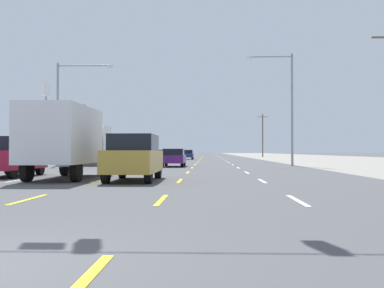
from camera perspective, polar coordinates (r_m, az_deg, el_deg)
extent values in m
plane|color=#4C4C4F|center=(70.68, -0.35, -1.94)|extent=(572.00, 572.00, 0.00)
cube|color=gray|center=(75.86, -19.38, -1.81)|extent=(28.00, 440.00, 0.01)
cube|color=gray|center=(73.91, 19.21, -1.84)|extent=(28.00, 440.00, 0.01)
cube|color=white|center=(20.84, -21.21, -4.33)|extent=(0.14, 2.60, 0.01)
cube|color=white|center=(27.87, -15.10, -3.48)|extent=(0.14, 2.60, 0.01)
cube|color=white|center=(35.11, -11.48, -2.96)|extent=(0.14, 2.60, 0.01)
cube|color=white|center=(42.43, -9.11, -2.61)|extent=(0.14, 2.60, 0.01)
cube|color=white|center=(49.81, -7.44, -2.36)|extent=(0.14, 2.60, 0.01)
cube|color=white|center=(57.21, -6.20, -2.17)|extent=(0.14, 2.60, 0.01)
cube|color=white|center=(64.64, -5.25, -2.02)|extent=(0.14, 2.60, 0.01)
cube|color=white|center=(72.09, -4.49, -1.91)|extent=(0.14, 2.60, 0.01)
cube|color=white|center=(79.54, -3.87, -1.82)|extent=(0.14, 2.60, 0.01)
cube|color=white|center=(87.01, -3.36, -1.74)|extent=(0.14, 2.60, 0.01)
cube|color=white|center=(94.47, -2.93, -1.67)|extent=(0.14, 2.60, 0.01)
cube|color=white|center=(101.95, -2.57, -1.62)|extent=(0.14, 2.60, 0.01)
cube|color=white|center=(109.42, -2.25, -1.57)|extent=(0.14, 2.60, 0.01)
cube|color=white|center=(116.90, -1.97, -1.53)|extent=(0.14, 2.60, 0.01)
cube|color=white|center=(124.39, -1.73, -1.49)|extent=(0.14, 2.60, 0.01)
cube|color=white|center=(131.87, -1.52, -1.46)|extent=(0.14, 2.60, 0.01)
cube|color=white|center=(139.36, -1.32, -1.43)|extent=(0.14, 2.60, 0.01)
cube|color=white|center=(146.84, -1.15, -1.40)|extent=(0.14, 2.60, 0.01)
cube|color=white|center=(154.33, -1.00, -1.38)|extent=(0.14, 2.60, 0.01)
cube|color=white|center=(161.82, -0.85, -1.35)|extent=(0.14, 2.60, 0.01)
cube|color=white|center=(169.31, -0.73, -1.33)|extent=(0.14, 2.60, 0.01)
cube|color=white|center=(176.80, -0.61, -1.32)|extent=(0.14, 2.60, 0.01)
cube|color=white|center=(184.30, -0.50, -1.30)|extent=(0.14, 2.60, 0.01)
cube|color=white|center=(191.79, -0.40, -1.28)|extent=(0.14, 2.60, 0.01)
cube|color=white|center=(199.28, -0.31, -1.27)|extent=(0.14, 2.60, 0.01)
cube|color=white|center=(206.78, -0.22, -1.26)|extent=(0.14, 2.60, 0.01)
cube|color=white|center=(214.27, -0.14, -1.24)|extent=(0.14, 2.60, 0.01)
cube|color=white|center=(221.76, -0.07, -1.23)|extent=(0.14, 2.60, 0.01)
cube|color=yellow|center=(12.59, -20.05, -6.63)|extent=(0.14, 2.60, 0.01)
cube|color=yellow|center=(19.72, -11.80, -4.57)|extent=(0.14, 2.60, 0.01)
cube|color=yellow|center=(27.05, -7.99, -3.58)|extent=(0.14, 2.60, 0.01)
cube|color=yellow|center=(34.46, -5.81, -3.01)|extent=(0.14, 2.60, 0.01)
cube|color=yellow|center=(41.89, -4.40, -2.64)|extent=(0.14, 2.60, 0.01)
cube|color=yellow|center=(49.35, -3.42, -2.38)|extent=(0.14, 2.60, 0.01)
cube|color=yellow|center=(56.82, -2.70, -2.18)|extent=(0.14, 2.60, 0.01)
cube|color=yellow|center=(64.29, -2.15, -2.03)|extent=(0.14, 2.60, 0.01)
cube|color=yellow|center=(71.77, -1.71, -1.92)|extent=(0.14, 2.60, 0.01)
cube|color=yellow|center=(79.26, -1.35, -1.82)|extent=(0.14, 2.60, 0.01)
cube|color=yellow|center=(86.75, -1.06, -1.74)|extent=(0.14, 2.60, 0.01)
cube|color=yellow|center=(94.23, -0.81, -1.68)|extent=(0.14, 2.60, 0.01)
cube|color=yellow|center=(101.73, -0.60, -1.62)|extent=(0.14, 2.60, 0.01)
cube|color=yellow|center=(109.22, -0.42, -1.57)|extent=(0.14, 2.60, 0.01)
cube|color=yellow|center=(116.71, -0.26, -1.53)|extent=(0.14, 2.60, 0.01)
cube|color=yellow|center=(124.20, -0.12, -1.49)|extent=(0.14, 2.60, 0.01)
cube|color=yellow|center=(131.70, 0.00, -1.46)|extent=(0.14, 2.60, 0.01)
cube|color=yellow|center=(139.19, 0.11, -1.43)|extent=(0.14, 2.60, 0.01)
cube|color=yellow|center=(146.69, 0.21, -1.40)|extent=(0.14, 2.60, 0.01)
cube|color=yellow|center=(154.19, 0.30, -1.38)|extent=(0.14, 2.60, 0.01)
cube|color=yellow|center=(161.68, 0.38, -1.35)|extent=(0.14, 2.60, 0.01)
cube|color=yellow|center=(169.18, 0.46, -1.33)|extent=(0.14, 2.60, 0.01)
cube|color=yellow|center=(176.68, 0.53, -1.32)|extent=(0.14, 2.60, 0.01)
cube|color=yellow|center=(184.17, 0.59, -1.30)|extent=(0.14, 2.60, 0.01)
cube|color=yellow|center=(191.67, 0.65, -1.28)|extent=(0.14, 2.60, 0.01)
cube|color=yellow|center=(199.17, 0.70, -1.27)|extent=(0.14, 2.60, 0.01)
cube|color=yellow|center=(206.67, 0.75, -1.26)|extent=(0.14, 2.60, 0.01)
cube|color=yellow|center=(214.16, 0.79, -1.24)|extent=(0.14, 2.60, 0.01)
cube|color=yellow|center=(221.66, 0.84, -1.23)|extent=(0.14, 2.60, 0.01)
cube|color=yellow|center=(11.74, -3.89, -7.10)|extent=(0.14, 2.60, 0.01)
cube|color=yellow|center=(19.19, -1.56, -4.69)|extent=(0.14, 2.60, 0.01)
cube|color=yellow|center=(26.67, -0.55, -3.63)|extent=(0.14, 2.60, 0.01)
cube|color=yellow|center=(34.15, 0.03, -3.03)|extent=(0.14, 2.60, 0.01)
cube|color=yellow|center=(41.65, 0.39, -2.65)|extent=(0.14, 2.60, 0.01)
cube|color=yellow|center=(49.14, 0.64, -2.38)|extent=(0.14, 2.60, 0.01)
cube|color=yellow|center=(56.64, 0.83, -2.19)|extent=(0.14, 2.60, 0.01)
cube|color=yellow|center=(64.13, 0.97, -2.04)|extent=(0.14, 2.60, 0.01)
cube|color=yellow|center=(71.63, 1.09, -1.92)|extent=(0.14, 2.60, 0.01)
cube|color=yellow|center=(79.13, 1.18, -1.82)|extent=(0.14, 2.60, 0.01)
cube|color=yellow|center=(86.63, 1.25, -1.74)|extent=(0.14, 2.60, 0.01)
cube|color=yellow|center=(94.12, 1.32, -1.68)|extent=(0.14, 2.60, 0.01)
cube|color=yellow|center=(101.62, 1.37, -1.62)|extent=(0.14, 2.60, 0.01)
cube|color=yellow|center=(109.12, 1.42, -1.57)|extent=(0.14, 2.60, 0.01)
cube|color=yellow|center=(116.62, 1.46, -1.53)|extent=(0.14, 2.60, 0.01)
cube|color=yellow|center=(124.12, 1.50, -1.49)|extent=(0.14, 2.60, 0.01)
cube|color=yellow|center=(131.62, 1.53, -1.46)|extent=(0.14, 2.60, 0.01)
cube|color=yellow|center=(139.12, 1.56, -1.43)|extent=(0.14, 2.60, 0.01)
cube|color=yellow|center=(146.62, 1.58, -1.40)|extent=(0.14, 2.60, 0.01)
cube|color=yellow|center=(154.12, 1.60, -1.38)|extent=(0.14, 2.60, 0.01)
cube|color=yellow|center=(161.62, 1.63, -1.35)|extent=(0.14, 2.60, 0.01)
cube|color=yellow|center=(169.12, 1.64, -1.33)|extent=(0.14, 2.60, 0.01)
cube|color=yellow|center=(176.62, 1.66, -1.32)|extent=(0.14, 2.60, 0.01)
cube|color=yellow|center=(184.12, 1.68, -1.30)|extent=(0.14, 2.60, 0.01)
cube|color=yellow|center=(191.62, 1.69, -1.28)|extent=(0.14, 2.60, 0.01)
cube|color=yellow|center=(199.12, 1.71, -1.27)|extent=(0.14, 2.60, 0.01)
cube|color=yellow|center=(206.62, 1.72, -1.26)|extent=(0.14, 2.60, 0.01)
cube|color=yellow|center=(214.12, 1.73, -1.24)|extent=(0.14, 2.60, 0.01)
cube|color=yellow|center=(221.62, 1.74, -1.23)|extent=(0.14, 2.60, 0.01)
cube|color=white|center=(11.90, 13.25, -7.00)|extent=(0.14, 2.60, 0.01)
cube|color=white|center=(19.29, 8.90, -4.66)|extent=(0.14, 2.60, 0.01)
cube|color=white|center=(26.74, 6.98, -3.62)|extent=(0.14, 2.60, 0.01)
cube|color=white|center=(34.21, 5.90, -3.02)|extent=(0.14, 2.60, 0.01)
cube|color=white|center=(41.69, 5.21, -2.64)|extent=(0.14, 2.60, 0.01)
cube|color=white|center=(49.18, 4.73, -2.38)|extent=(0.14, 2.60, 0.01)
cube|color=white|center=(56.67, 4.37, -2.18)|extent=(0.14, 2.60, 0.01)
cube|color=white|center=(64.16, 4.10, -2.03)|extent=(0.14, 2.60, 0.01)
cube|color=white|center=(71.66, 3.89, -1.92)|extent=(0.14, 2.60, 0.01)
cube|color=white|center=(79.15, 3.71, -1.82)|extent=(0.14, 2.60, 0.01)
cube|color=white|center=(86.65, 3.57, -1.74)|extent=(0.14, 2.60, 0.01)
cube|color=white|center=(94.15, 3.45, -1.67)|extent=(0.14, 2.60, 0.01)
cube|color=white|center=(101.64, 3.35, -1.62)|extent=(0.14, 2.60, 0.01)
cube|color=white|center=(109.14, 3.26, -1.57)|extent=(0.14, 2.60, 0.01)
cube|color=white|center=(116.64, 3.18, -1.53)|extent=(0.14, 2.60, 0.01)
cube|color=white|center=(124.14, 3.11, -1.49)|extent=(0.14, 2.60, 0.01)
cube|color=white|center=(131.63, 3.05, -1.46)|extent=(0.14, 2.60, 0.01)
cube|color=white|center=(139.13, 3.00, -1.43)|extent=(0.14, 2.60, 0.01)
cube|color=white|center=(146.63, 2.95, -1.40)|extent=(0.14, 2.60, 0.01)
cube|color=white|center=(154.13, 2.91, -1.38)|extent=(0.14, 2.60, 0.01)
cube|color=white|center=(161.63, 2.87, -1.35)|extent=(0.14, 2.60, 0.01)
cube|color=white|center=(169.13, 2.83, -1.33)|extent=(0.14, 2.60, 0.01)
cube|color=white|center=(176.63, 2.80, -1.32)|extent=(0.14, 2.60, 0.01)
cube|color=white|center=(184.13, 2.77, -1.30)|extent=(0.14, 2.60, 0.01)
cube|color=white|center=(191.63, 2.74, -1.28)|extent=(0.14, 2.60, 0.01)
cube|color=white|center=(199.13, 2.71, -1.27)|extent=(0.14, 2.60, 0.01)
cube|color=white|center=(206.63, 2.69, -1.26)|extent=(0.14, 2.60, 0.01)
cube|color=white|center=(214.12, 2.67, -1.24)|extent=(0.14, 2.60, 0.01)
cube|color=white|center=(221.62, 2.65, -1.23)|extent=(0.14, 2.60, 0.01)
cube|color=#B28C33|center=(19.39, -7.35, -2.18)|extent=(1.98, 4.90, 0.92)
cube|color=black|center=(19.34, -7.37, 0.19)|extent=(1.82, 2.70, 0.68)
cylinder|color=black|center=(21.23, -8.84, -3.31)|extent=(0.26, 0.76, 0.76)
cylinder|color=black|center=(20.98, -4.32, -3.34)|extent=(0.26, 0.76, 0.76)
cylinder|color=black|center=(17.90, -10.90, -3.75)|extent=(0.26, 0.76, 0.76)
cylinder|color=black|center=(17.60, -5.56, -3.81)|extent=(0.26, 0.76, 0.76)
cube|color=white|center=(24.08, -13.47, -0.27)|extent=(2.40, 1.90, 2.10)
cube|color=silver|center=(20.55, -16.23, 1.10)|extent=(2.40, 5.10, 2.50)
cylinder|color=black|center=(24.34, -15.85, -2.74)|extent=(0.30, 0.96, 0.96)
cylinder|color=black|center=(23.79, -11.12, -2.80)|extent=(0.30, 0.96, 0.96)
cylinder|color=black|center=(19.74, -20.24, -3.15)|extent=(0.30, 0.96, 0.96)
cylinder|color=black|center=(19.05, -14.49, -3.26)|extent=(0.30, 0.96, 0.96)
cube|color=maroon|center=(24.09, -22.04, -1.87)|extent=(1.98, 4.90, 0.92)
cube|color=black|center=(24.04, -22.08, 0.03)|extent=(1.82, 2.70, 0.68)
cylinder|color=black|center=(25.99, -22.21, -2.81)|extent=(0.26, 0.76, 0.76)
cylinder|color=black|center=(25.35, -18.74, -2.88)|extent=(0.26, 0.76, 0.76)
cylinder|color=black|center=(22.21, -21.86, -3.15)|extent=(0.26, 0.76, 0.76)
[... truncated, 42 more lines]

